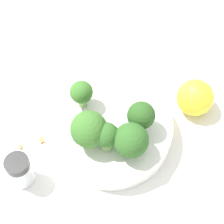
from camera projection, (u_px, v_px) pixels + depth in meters
ground_plane at (112, 136)px, 0.58m from camera, size 3.00×3.00×0.00m
bowl at (112, 130)px, 0.57m from camera, size 0.18×0.18×0.04m
broccoli_floret_0 at (89, 130)px, 0.51m from camera, size 0.05×0.05×0.06m
broccoli_floret_1 at (81, 93)px, 0.55m from camera, size 0.03×0.03×0.05m
broccoli_floret_2 at (131, 141)px, 0.50m from camera, size 0.05×0.05×0.06m
broccoli_floret_3 at (141, 115)px, 0.52m from camera, size 0.04×0.04×0.05m
broccoli_floret_4 at (107, 136)px, 0.51m from camera, size 0.03×0.03×0.05m
pepper_shaker at (20, 171)px, 0.52m from camera, size 0.03×0.03×0.06m
lemon_wedge at (195, 98)px, 0.59m from camera, size 0.06×0.06×0.06m
almond_crumb_0 at (161, 104)px, 0.61m from camera, size 0.01×0.01×0.01m
almond_crumb_1 at (41, 140)px, 0.58m from camera, size 0.01×0.01×0.01m
almond_crumb_2 at (20, 146)px, 0.57m from camera, size 0.01×0.01×0.01m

